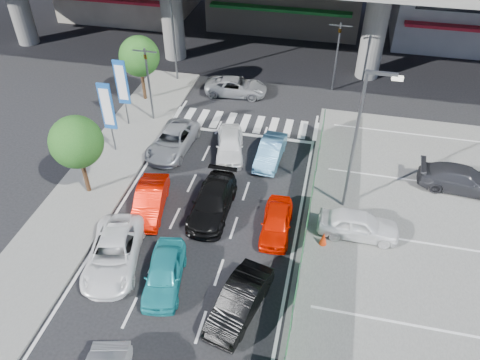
% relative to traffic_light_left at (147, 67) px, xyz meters
% --- Properties ---
extents(ground, '(120.00, 120.00, 0.00)m').
position_rel_traffic_light_left_xyz_m(ground, '(6.20, -12.00, -3.94)').
color(ground, black).
rests_on(ground, ground).
extents(parking_lot, '(12.00, 28.00, 0.06)m').
position_rel_traffic_light_left_xyz_m(parking_lot, '(17.20, -10.00, -3.91)').
color(parking_lot, '#5A5A58').
rests_on(parking_lot, ground).
extents(sidewalk_left, '(4.00, 30.00, 0.12)m').
position_rel_traffic_light_left_xyz_m(sidewalk_left, '(-0.80, -8.00, -3.88)').
color(sidewalk_left, '#5A5A58').
rests_on(sidewalk_left, ground).
extents(fence_run, '(0.16, 22.00, 1.80)m').
position_rel_traffic_light_left_xyz_m(fence_run, '(11.50, -11.00, -3.04)').
color(fence_run, '#205E2F').
rests_on(fence_run, ground).
extents(traffic_light_left, '(1.60, 1.24, 5.20)m').
position_rel_traffic_light_left_xyz_m(traffic_light_left, '(0.00, 0.00, 0.00)').
color(traffic_light_left, '#595B60').
rests_on(traffic_light_left, ground).
extents(traffic_light_right, '(1.60, 1.24, 5.20)m').
position_rel_traffic_light_left_xyz_m(traffic_light_right, '(11.70, 7.00, 0.00)').
color(traffic_light_right, '#595B60').
rests_on(traffic_light_right, ground).
extents(street_lamp_right, '(1.65, 0.22, 8.00)m').
position_rel_traffic_light_left_xyz_m(street_lamp_right, '(13.37, -6.00, 0.83)').
color(street_lamp_right, '#595B60').
rests_on(street_lamp_right, ground).
extents(street_lamp_left, '(1.65, 0.22, 8.00)m').
position_rel_traffic_light_left_xyz_m(street_lamp_left, '(-0.13, 6.00, 0.83)').
color(street_lamp_left, '#595B60').
rests_on(street_lamp_left, ground).
extents(signboard_near, '(0.80, 0.14, 4.70)m').
position_rel_traffic_light_left_xyz_m(signboard_near, '(-1.00, -4.01, -0.87)').
color(signboard_near, '#595B60').
rests_on(signboard_near, ground).
extents(signboard_far, '(0.80, 0.14, 4.70)m').
position_rel_traffic_light_left_xyz_m(signboard_far, '(-1.40, -1.01, -0.87)').
color(signboard_far, '#595B60').
rests_on(signboard_far, ground).
extents(tree_near, '(2.80, 2.80, 4.80)m').
position_rel_traffic_light_left_xyz_m(tree_near, '(-0.80, -8.00, -0.55)').
color(tree_near, '#382314').
rests_on(tree_near, ground).
extents(tree_far, '(2.80, 2.80, 4.80)m').
position_rel_traffic_light_left_xyz_m(tree_far, '(-1.60, 2.50, -0.55)').
color(tree_far, '#382314').
rests_on(tree_far, ground).
extents(sedan_white_mid_left, '(3.33, 5.35, 1.38)m').
position_rel_traffic_light_left_xyz_m(sedan_white_mid_left, '(2.85, -12.53, -3.25)').
color(sedan_white_mid_left, white).
rests_on(sedan_white_mid_left, ground).
extents(taxi_teal_mid, '(2.25, 4.20, 1.36)m').
position_rel_traffic_light_left_xyz_m(taxi_teal_mid, '(5.57, -13.12, -3.26)').
color(taxi_teal_mid, teal).
rests_on(taxi_teal_mid, ground).
extents(hatch_black_mid_right, '(2.40, 4.41, 1.38)m').
position_rel_traffic_light_left_xyz_m(hatch_black_mid_right, '(9.21, -13.87, -3.25)').
color(hatch_black_mid_right, black).
rests_on(hatch_black_mid_right, ground).
extents(taxi_orange_left, '(2.11, 4.28, 1.35)m').
position_rel_traffic_light_left_xyz_m(taxi_orange_left, '(3.17, -8.67, -3.26)').
color(taxi_orange_left, red).
rests_on(taxi_orange_left, ground).
extents(sedan_black_mid, '(1.94, 4.76, 1.38)m').
position_rel_traffic_light_left_xyz_m(sedan_black_mid, '(6.43, -8.04, -3.25)').
color(sedan_black_mid, black).
rests_on(sedan_black_mid, ground).
extents(taxi_orange_right, '(1.62, 3.72, 1.25)m').
position_rel_traffic_light_left_xyz_m(taxi_orange_right, '(9.96, -8.73, -3.31)').
color(taxi_orange_right, '#EB1600').
rests_on(taxi_orange_right, ground).
extents(wagon_silver_front_left, '(2.52, 4.89, 1.32)m').
position_rel_traffic_light_left_xyz_m(wagon_silver_front_left, '(2.48, -3.06, -3.28)').
color(wagon_silver_front_left, '#A1A3A8').
rests_on(wagon_silver_front_left, ground).
extents(sedan_white_front_mid, '(2.47, 4.31, 1.38)m').
position_rel_traffic_light_left_xyz_m(sedan_white_front_mid, '(6.07, -2.73, -3.25)').
color(sedan_white_front_mid, white).
rests_on(sedan_white_front_mid, ground).
extents(kei_truck_front_right, '(1.56, 3.88, 1.25)m').
position_rel_traffic_light_left_xyz_m(kei_truck_front_right, '(8.63, -2.80, -3.31)').
color(kei_truck_front_right, '#5797C5').
rests_on(kei_truck_front_right, ground).
extents(crossing_wagon_silver, '(4.71, 2.43, 1.27)m').
position_rel_traffic_light_left_xyz_m(crossing_wagon_silver, '(4.74, 4.77, -3.30)').
color(crossing_wagon_silver, '#93959A').
rests_on(crossing_wagon_silver, ground).
extents(parked_sedan_white, '(4.04, 1.64, 1.37)m').
position_rel_traffic_light_left_xyz_m(parked_sedan_white, '(14.00, -8.12, -3.19)').
color(parked_sedan_white, white).
rests_on(parked_sedan_white, parking_lot).
extents(parked_sedan_dgrey, '(4.80, 2.21, 1.36)m').
position_rel_traffic_light_left_xyz_m(parked_sedan_dgrey, '(19.53, -3.18, -3.20)').
color(parked_sedan_dgrey, '#303035').
rests_on(parked_sedan_dgrey, parking_lot).
extents(traffic_cone, '(0.46, 0.46, 0.75)m').
position_rel_traffic_light_left_xyz_m(traffic_cone, '(12.38, -9.15, -3.50)').
color(traffic_cone, '#FF390E').
rests_on(traffic_cone, parking_lot).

